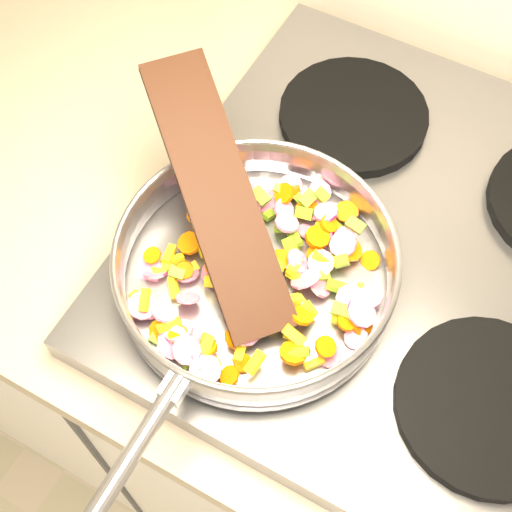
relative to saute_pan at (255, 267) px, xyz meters
The scene contains 7 objects.
cooktop 0.20m from the saute_pan, 45.32° to the left, with size 0.60×0.60×0.04m, color #939399.
grate_fl 0.04m from the saute_pan, 141.15° to the right, with size 0.19×0.19×0.02m, color black.
grate_fr 0.28m from the saute_pan, ahead, with size 0.19×0.19×0.02m, color black.
grate_bl 0.28m from the saute_pan, 91.59° to the left, with size 0.19×0.19×0.02m, color black.
saute_pan is the anchor object (origin of this frame).
vegetable_heap 0.01m from the saute_pan, 71.58° to the left, with size 0.27×0.29×0.05m.
wooden_spatula 0.09m from the saute_pan, 151.06° to the left, with size 0.31×0.07×0.01m, color black.
Camera 1 is at (-0.66, 1.21, 1.65)m, focal length 50.00 mm.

